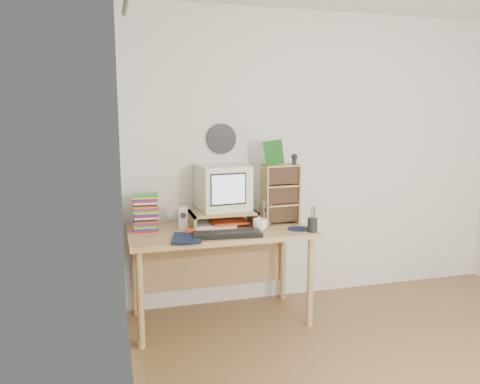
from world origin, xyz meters
TOP-DOWN VIEW (x-y plane):
  - back_wall at (0.00, 1.75)m, footprint 3.50×0.00m
  - left_wall at (-1.75, 0.00)m, footprint 0.00×3.50m
  - curtain at (-1.71, 0.48)m, footprint 0.00×2.20m
  - wall_disc at (-0.93, 1.73)m, footprint 0.25×0.02m
  - desk at (-1.03, 1.44)m, footprint 1.40×0.70m
  - monitor_riser at (-0.98, 1.48)m, footprint 0.52×0.30m
  - crt_monitor at (-0.96, 1.53)m, footprint 0.42×0.42m
  - speaker_left at (-1.31, 1.45)m, footprint 0.07×0.07m
  - speaker_right at (-0.63, 1.46)m, footprint 0.08×0.08m
  - keyboard at (-1.03, 1.15)m, footprint 0.51×0.21m
  - dvd_stack at (-1.59, 1.48)m, footprint 0.19×0.14m
  - cd_rack at (-0.50, 1.46)m, footprint 0.30×0.17m
  - mug at (-0.74, 1.25)m, footprint 0.12×0.12m
  - diary at (-1.43, 1.16)m, footprint 0.29×0.24m
  - mousepad at (-0.44, 1.21)m, footprint 0.22×0.22m
  - pen_cup at (-0.38, 1.11)m, footprint 0.08×0.08m
  - papers at (-1.02, 1.49)m, footprint 0.34×0.26m
  - red_box at (-1.28, 1.28)m, footprint 0.08×0.05m
  - game_box at (-0.56, 1.47)m, footprint 0.15×0.08m
  - webcam at (-0.40, 1.44)m, footprint 0.05×0.05m

SIDE VIEW (x-z plane):
  - desk at x=-1.03m, z-range 0.24..0.99m
  - mousepad at x=-0.44m, z-range 0.75..0.75m
  - keyboard at x=-1.03m, z-range 0.75..0.78m
  - red_box at x=-1.28m, z-range 0.75..0.79m
  - papers at x=-1.02m, z-range 0.75..0.79m
  - diary at x=-1.43m, z-range 0.75..0.80m
  - mug at x=-0.74m, z-range 0.75..0.84m
  - pen_cup at x=-0.38m, z-range 0.75..0.90m
  - speaker_left at x=-1.31m, z-range 0.75..0.93m
  - monitor_riser at x=-0.98m, z-range 0.78..0.90m
  - speaker_right at x=-0.63m, z-range 0.75..0.94m
  - dvd_stack at x=-1.59m, z-range 0.75..1.01m
  - cd_rack at x=-0.50m, z-range 0.75..1.23m
  - crt_monitor at x=-0.96m, z-range 0.87..1.23m
  - curtain at x=-1.71m, z-range 0.05..2.25m
  - back_wall at x=0.00m, z-range -0.50..3.00m
  - left_wall at x=-1.75m, z-range -0.50..3.00m
  - webcam at x=-0.40m, z-range 1.23..1.32m
  - game_box at x=-0.56m, z-range 1.23..1.42m
  - wall_disc at x=-0.93m, z-range 1.30..1.55m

